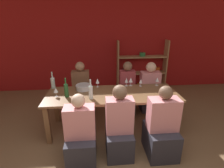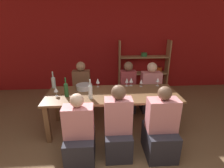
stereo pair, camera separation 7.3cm
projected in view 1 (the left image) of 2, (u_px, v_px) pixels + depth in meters
wall_back_red at (104, 45)px, 5.15m from camera, size 8.80×0.06×2.70m
shelf_unit at (141, 72)px, 5.34m from camera, size 1.49×0.30×1.49m
dining_table at (112, 98)px, 3.29m from camera, size 2.45×0.88×0.75m
mixing_bowl at (84, 87)px, 3.44m from camera, size 0.32×0.32×0.09m
wine_bottle_green at (53, 82)px, 3.47m from camera, size 0.08×0.08×0.34m
wine_bottle_dark at (91, 91)px, 3.01m from camera, size 0.07×0.07×0.35m
wine_bottle_amber at (66, 90)px, 3.07m from camera, size 0.07×0.07×0.35m
wine_glass_empty_a at (97, 81)px, 3.53m from camera, size 0.08×0.08×0.18m
wine_glass_empty_b at (131, 80)px, 3.61m from camera, size 0.08×0.08×0.18m
wine_glass_white_a at (126, 80)px, 3.59m from camera, size 0.07×0.07×0.17m
wine_glass_white_b at (157, 80)px, 3.62m from camera, size 0.08×0.08×0.17m
wine_glass_red_a at (115, 91)px, 3.07m from camera, size 0.06×0.06×0.16m
wine_glass_empty_c at (56, 90)px, 3.10m from camera, size 0.08×0.08×0.16m
wine_glass_empty_d at (119, 87)px, 3.28m from camera, size 0.08×0.08×0.15m
wine_glass_red_b at (141, 81)px, 3.58m from camera, size 0.06×0.06×0.16m
person_near_a at (161, 131)px, 2.73m from camera, size 0.45×0.57×1.16m
person_far_a at (127, 93)px, 4.07m from camera, size 0.34×0.43×1.18m
person_near_b at (81, 137)px, 2.61m from camera, size 0.44×0.55×1.10m
person_far_b at (82, 93)px, 4.06m from camera, size 0.38×0.48×1.18m
person_near_c at (119, 131)px, 2.70m from camera, size 0.41×0.51×1.19m
person_far_c at (149, 92)px, 4.17m from camera, size 0.45×0.56×1.15m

